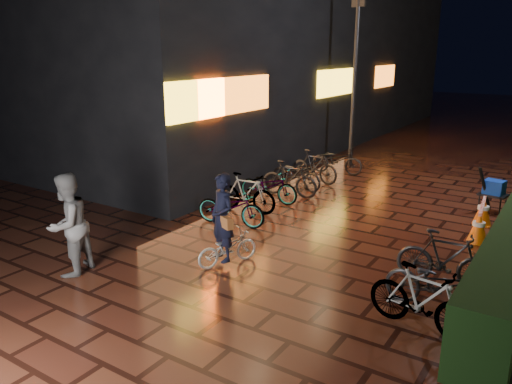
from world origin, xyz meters
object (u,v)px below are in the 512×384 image
Objects in this scene: bystander_person at (68,225)px; traffic_barrier at (481,219)px; cyclist at (225,232)px; cart_assembly at (493,189)px.

traffic_barrier is (5.48, 5.93, -0.56)m from bystander_person.
cyclist reaches higher than cart_assembly.
bystander_person is 1.12× the size of traffic_barrier.
cyclist is at bearing -129.76° from traffic_barrier.
bystander_person reaches higher than cart_assembly.
traffic_barrier is at bearing -88.52° from cart_assembly.
bystander_person is 1.58× the size of cart_assembly.
traffic_barrier is 1.42× the size of cart_assembly.
bystander_person is at bearing -138.99° from cyclist.
cyclist is (1.98, 1.72, -0.26)m from bystander_person.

